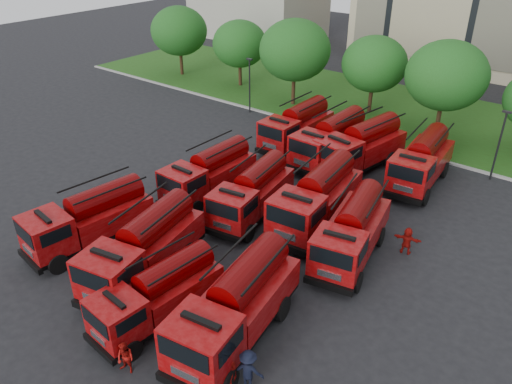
% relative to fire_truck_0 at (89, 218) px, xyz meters
% --- Properties ---
extents(ground, '(140.00, 140.00, 0.00)m').
position_rel_fire_truck_0_xyz_m(ground, '(3.60, 5.08, -1.67)').
color(ground, black).
rests_on(ground, ground).
extents(lawn, '(70.00, 16.00, 0.12)m').
position_rel_fire_truck_0_xyz_m(lawn, '(3.60, 31.08, -1.61)').
color(lawn, '#214412').
rests_on(lawn, ground).
extents(curb, '(70.00, 0.30, 0.14)m').
position_rel_fire_truck_0_xyz_m(curb, '(3.60, 22.98, -1.60)').
color(curb, gray).
rests_on(curb, ground).
extents(side_building, '(18.00, 12.00, 10.00)m').
position_rel_fire_truck_0_xyz_m(side_building, '(-26.40, 49.08, 3.33)').
color(side_building, '#9C998A').
rests_on(side_building, ground).
extents(tree_0, '(6.30, 6.30, 7.70)m').
position_rel_fire_truck_0_xyz_m(tree_0, '(-20.40, 27.08, 3.35)').
color(tree_0, '#382314').
rests_on(tree_0, ground).
extents(tree_1, '(5.71, 5.71, 6.98)m').
position_rel_fire_truck_0_xyz_m(tree_1, '(-12.40, 28.08, 2.88)').
color(tree_1, '#382314').
rests_on(tree_1, ground).
extents(tree_2, '(6.72, 6.72, 8.22)m').
position_rel_fire_truck_0_xyz_m(tree_2, '(-4.40, 26.58, 3.69)').
color(tree_2, '#382314').
rests_on(tree_2, ground).
extents(tree_3, '(5.88, 5.88, 7.19)m').
position_rel_fire_truck_0_xyz_m(tree_3, '(2.60, 29.08, 3.02)').
color(tree_3, '#382314').
rests_on(tree_3, ground).
extents(tree_4, '(6.55, 6.55, 8.01)m').
position_rel_fire_truck_0_xyz_m(tree_4, '(9.60, 27.58, 3.55)').
color(tree_4, '#382314').
rests_on(tree_4, ground).
extents(lamp_post_0, '(0.60, 0.25, 5.11)m').
position_rel_fire_truck_0_xyz_m(lamp_post_0, '(-6.40, 22.28, 1.23)').
color(lamp_post_0, black).
rests_on(lamp_post_0, ground).
extents(lamp_post_1, '(0.60, 0.25, 5.11)m').
position_rel_fire_truck_0_xyz_m(lamp_post_1, '(15.60, 22.28, 1.23)').
color(lamp_post_1, black).
rests_on(lamp_post_1, ground).
extents(fire_truck_0, '(3.37, 7.52, 3.31)m').
position_rel_fire_truck_0_xyz_m(fire_truck_0, '(0.00, 0.00, 0.00)').
color(fire_truck_0, black).
rests_on(fire_truck_0, ground).
extents(fire_truck_1, '(4.12, 8.05, 3.50)m').
position_rel_fire_truck_0_xyz_m(fire_truck_1, '(4.67, -0.03, 0.09)').
color(fire_truck_1, black).
rests_on(fire_truck_1, ground).
extents(fire_truck_2, '(2.77, 6.63, 2.95)m').
position_rel_fire_truck_0_xyz_m(fire_truck_2, '(7.63, -1.78, -0.18)').
color(fire_truck_2, black).
rests_on(fire_truck_2, ground).
extents(fire_truck_3, '(3.90, 8.11, 3.54)m').
position_rel_fire_truck_0_xyz_m(fire_truck_3, '(11.12, -0.41, 0.12)').
color(fire_truck_3, black).
rests_on(fire_truck_3, ground).
extents(fire_truck_4, '(2.70, 7.21, 3.27)m').
position_rel_fire_truck_0_xyz_m(fire_truck_4, '(1.43, 8.32, -0.02)').
color(fire_truck_4, black).
rests_on(fire_truck_4, ground).
extents(fire_truck_5, '(3.56, 7.43, 3.25)m').
position_rel_fire_truck_0_xyz_m(fire_truck_5, '(5.30, 8.01, -0.03)').
color(fire_truck_5, black).
rests_on(fire_truck_5, ground).
extents(fire_truck_6, '(3.57, 8.19, 3.61)m').
position_rel_fire_truck_0_xyz_m(fire_truck_6, '(8.90, 9.65, 0.15)').
color(fire_truck_6, black).
rests_on(fire_truck_6, ground).
extents(fire_truck_7, '(3.90, 7.63, 3.31)m').
position_rel_fire_truck_0_xyz_m(fire_truck_7, '(12.19, 7.96, 0.00)').
color(fire_truck_7, black).
rests_on(fire_truck_7, ground).
extents(fire_truck_8, '(2.77, 7.49, 3.40)m').
position_rel_fire_truck_0_xyz_m(fire_truck_8, '(1.43, 18.59, 0.05)').
color(fire_truck_8, black).
rests_on(fire_truck_8, ground).
extents(fire_truck_9, '(3.01, 7.87, 3.55)m').
position_rel_fire_truck_0_xyz_m(fire_truck_9, '(5.11, 17.69, 0.12)').
color(fire_truck_9, black).
rests_on(fire_truck_9, ground).
extents(fire_truck_10, '(3.99, 8.25, 3.60)m').
position_rel_fire_truck_0_xyz_m(fire_truck_10, '(7.44, 17.94, 0.15)').
color(fire_truck_10, black).
rests_on(fire_truck_10, ground).
extents(fire_truck_11, '(3.32, 7.78, 3.45)m').
position_rel_fire_truck_0_xyz_m(fire_truck_11, '(11.78, 18.49, 0.07)').
color(fire_truck_11, black).
rests_on(fire_truck_11, ground).
extents(firefighter_0, '(0.68, 0.65, 1.50)m').
position_rel_fire_truck_0_xyz_m(firefighter_0, '(7.04, -2.62, -1.67)').
color(firefighter_0, '#960F0B').
rests_on(firefighter_0, ground).
extents(firefighter_1, '(0.82, 0.57, 1.54)m').
position_rel_fire_truck_0_xyz_m(firefighter_1, '(8.84, -4.75, -1.67)').
color(firefighter_1, '#960F0B').
rests_on(firefighter_1, ground).
extents(firefighter_4, '(0.83, 0.88, 1.51)m').
position_rel_fire_truck_0_xyz_m(firefighter_4, '(1.72, 3.74, -1.67)').
color(firefighter_4, black).
rests_on(firefighter_4, ground).
extents(firefighter_5, '(1.61, 0.96, 1.62)m').
position_rel_fire_truck_0_xyz_m(firefighter_5, '(14.47, 10.20, -1.67)').
color(firefighter_5, '#960F0B').
rests_on(firefighter_5, ground).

